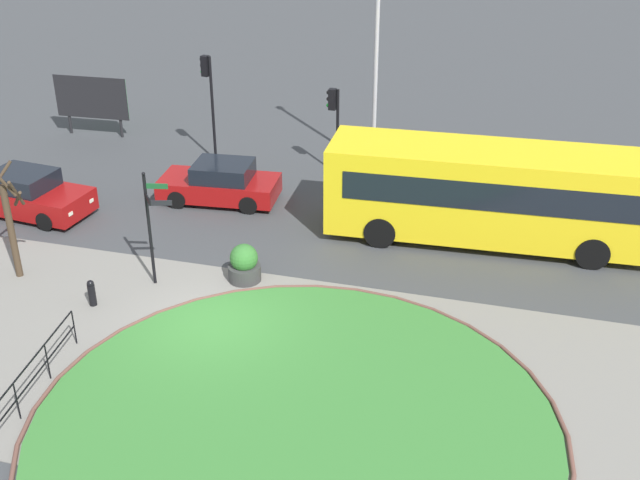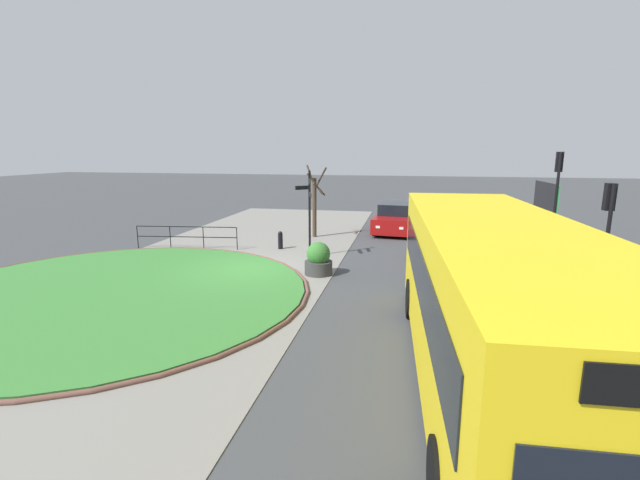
{
  "view_description": "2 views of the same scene",
  "coord_description": "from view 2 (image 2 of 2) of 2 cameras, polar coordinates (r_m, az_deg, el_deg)",
  "views": [
    {
      "loc": [
        7.45,
        -16.24,
        11.59
      ],
      "look_at": [
        2.17,
        2.73,
        1.45
      ],
      "focal_mm": 44.46,
      "sensor_mm": 36.0,
      "label": 1
    },
    {
      "loc": [
        14.22,
        5.36,
        4.23
      ],
      "look_at": [
        1.62,
        2.79,
        1.57
      ],
      "focal_mm": 24.51,
      "sensor_mm": 36.0,
      "label": 2
    }
  ],
  "objects": [
    {
      "name": "street_tree_bare",
      "position": [
        21.3,
        -0.67,
        5.02
      ],
      "size": [
        1.16,
        1.03,
        3.52
      ],
      "color": "#423323",
      "rests_on": "ground"
    },
    {
      "name": "bus_yellow",
      "position": [
        8.33,
        21.8,
        -7.31
      ],
      "size": [
        10.09,
        3.09,
        3.04
      ],
      "rotation": [
        0.0,
        0.0,
        0.05
      ],
      "color": "yellow",
      "rests_on": "ground"
    },
    {
      "name": "ground",
      "position": [
        15.78,
        -8.8,
        -4.02
      ],
      "size": [
        120.0,
        120.0,
        0.0
      ],
      "primitive_type": "plane",
      "color": "#3D3F42"
    },
    {
      "name": "car_far_lane",
      "position": [
        23.17,
        9.84,
        2.74
      ],
      "size": [
        4.38,
        2.28,
        1.51
      ],
      "rotation": [
        0.0,
        0.0,
        -0.1
      ],
      "color": "maroon",
      "rests_on": "ground"
    },
    {
      "name": "railing_grass_edge",
      "position": [
        19.7,
        -17.02,
        0.72
      ],
      "size": [
        0.56,
        4.43,
        1.0
      ],
      "rotation": [
        0.0,
        0.0,
        4.83
      ],
      "color": "black",
      "rests_on": "ground"
    },
    {
      "name": "signpost_directional",
      "position": [
        17.17,
        -1.44,
        4.26
      ],
      "size": [
        0.72,
        0.71,
        3.47
      ],
      "color": "black",
      "rests_on": "ground"
    },
    {
      "name": "bollard_foreground",
      "position": [
        18.96,
        -5.2,
        -0.0
      ],
      "size": [
        0.21,
        0.21,
        0.79
      ],
      "color": "black",
      "rests_on": "ground"
    },
    {
      "name": "grass_kerb_ring",
      "position": [
        14.56,
        -25.64,
        -6.17
      ],
      "size": [
        11.92,
        11.92,
        0.11
      ],
      "primitive_type": "torus",
      "color": "brown",
      "rests_on": "ground"
    },
    {
      "name": "sidewalk_paving",
      "position": [
        16.36,
        -13.9,
        -3.62
      ],
      "size": [
        32.0,
        8.91,
        0.02
      ],
      "primitive_type": "cube",
      "color": "gray",
      "rests_on": "ground"
    },
    {
      "name": "billboard_left",
      "position": [
        25.88,
        27.38,
        4.62
      ],
      "size": [
        3.27,
        0.31,
        2.58
      ],
      "rotation": [
        0.0,
        0.0,
        0.05
      ],
      "color": "black",
      "rests_on": "ground"
    },
    {
      "name": "grass_island",
      "position": [
        14.56,
        -25.64,
        -6.19
      ],
      "size": [
        11.61,
        11.61,
        0.1
      ],
      "primitive_type": "cylinder",
      "color": "#387A33",
      "rests_on": "ground"
    },
    {
      "name": "traffic_light_near",
      "position": [
        19.69,
        28.59,
        6.79
      ],
      "size": [
        0.49,
        0.3,
        4.16
      ],
      "rotation": [
        0.0,
        0.0,
        2.95
      ],
      "color": "black",
      "rests_on": "ground"
    },
    {
      "name": "car_near_lane",
      "position": [
        17.5,
        18.18,
        -0.67
      ],
      "size": [
        4.27,
        2.25,
        1.43
      ],
      "rotation": [
        0.0,
        0.0,
        3.24
      ],
      "color": "maroon",
      "rests_on": "ground"
    },
    {
      "name": "traffic_light_far",
      "position": [
        15.04,
        33.49,
        2.87
      ],
      "size": [
        0.49,
        0.27,
        3.3
      ],
      "rotation": [
        0.0,
        0.0,
        3.12
      ],
      "color": "black",
      "rests_on": "ground"
    },
    {
      "name": "planter_near_signpost",
      "position": [
        15.0,
        -0.2,
        -2.65
      ],
      "size": [
        0.95,
        0.95,
        1.15
      ],
      "color": "#383838",
      "rests_on": "ground"
    }
  ]
}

